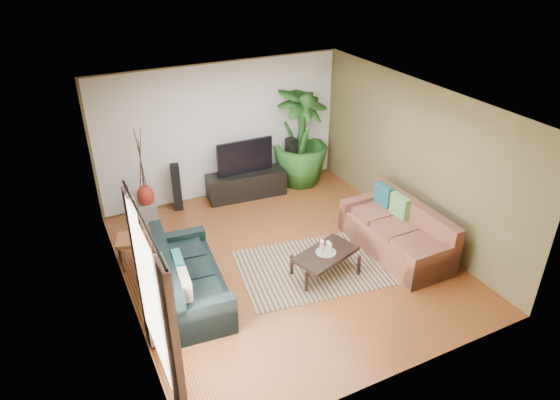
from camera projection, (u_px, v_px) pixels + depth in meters
floor at (285, 261)px, 8.27m from camera, size 5.50×5.50×0.00m
ceiling at (286, 103)px, 6.98m from camera, size 5.50×5.50×0.00m
wall_back at (222, 131)px, 9.79m from camera, size 5.00×0.00×5.00m
wall_front at (399, 291)px, 5.46m from camera, size 5.00×0.00×5.00m
wall_left at (119, 226)px, 6.65m from camera, size 0.00×5.50×5.50m
wall_right at (415, 159)px, 8.60m from camera, size 0.00×5.50×5.50m
backwall_panel at (223, 131)px, 9.78m from camera, size 4.90×0.00×4.90m
window_pane at (148, 292)px, 5.38m from camera, size 0.00×1.80×1.80m
curtain_near at (174, 354)px, 4.93m from camera, size 0.08×0.35×2.20m
curtain_far at (140, 272)px, 6.11m from camera, size 0.08×0.35×2.20m
curtain_rod at (142, 219)px, 4.96m from camera, size 0.03×1.90×0.03m
sofa_left at (191, 274)px, 7.26m from camera, size 1.03×2.03×0.85m
sofa_right at (396, 230)px, 8.33m from camera, size 0.92×2.05×0.85m
area_rug at (312, 267)px, 8.10m from camera, size 2.54×1.98×0.01m
coffee_table at (325, 263)px, 7.85m from camera, size 1.15×0.86×0.42m
candle_tray at (326, 252)px, 7.74m from camera, size 0.32×0.32×0.01m
candle_tall at (322, 246)px, 7.69m from camera, size 0.07×0.07×0.20m
candle_mid at (330, 248)px, 7.69m from camera, size 0.07×0.07×0.16m
candle_short at (328, 245)px, 7.78m from camera, size 0.07×0.07×0.13m
tv_stand at (246, 185)px, 10.14m from camera, size 1.62×0.62×0.53m
television at (245, 157)px, 9.87m from camera, size 1.16×0.06×0.69m
speaker_left at (177, 187)px, 9.59m from camera, size 0.21×0.22×0.94m
speaker_right at (291, 161)px, 10.54m from camera, size 0.23×0.24×1.03m
potted_plant at (300, 136)px, 10.36m from camera, size 1.49×1.49×2.09m
plant_pot at (299, 175)px, 10.79m from camera, size 0.39×0.39×0.30m
pedestal at (148, 211)px, 9.38m from camera, size 0.38×0.38×0.34m
vase at (146, 196)px, 9.22m from camera, size 0.31×0.31×0.44m
side_table at (133, 250)px, 8.12m from camera, size 0.56×0.56×0.48m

